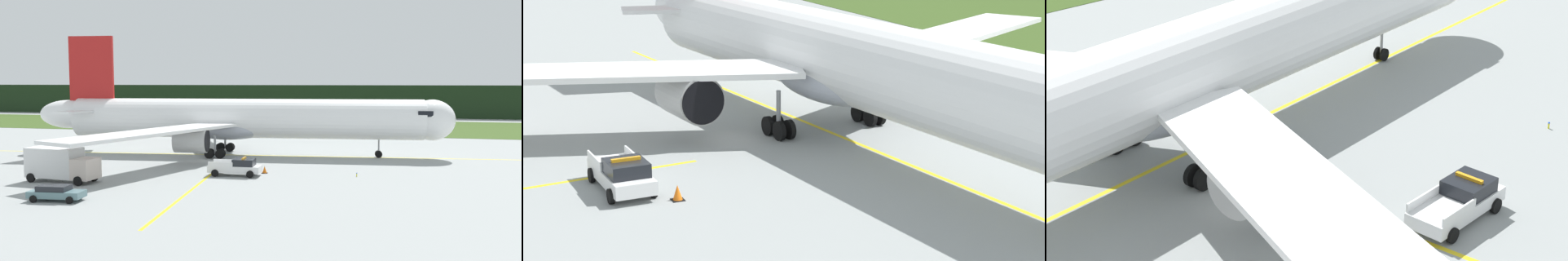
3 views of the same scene
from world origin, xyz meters
The scene contains 6 objects.
ground centered at (0.00, 0.00, 0.00)m, with size 320.00×320.00×0.00m, color gray.
taxiway_centerline_main centered at (3.58, 6.91, 0.00)m, with size 73.77×0.30×0.01m, color yellow.
airliner centered at (2.81, 6.82, 4.80)m, with size 55.87×52.56×15.93m.
ops_pickup_truck centered at (6.80, -8.08, 0.90)m, with size 5.51×2.53×1.94m.
apron_cone centered at (9.28, -6.00, 0.38)m, with size 0.62×0.62×0.78m.
taxiway_edge_light_east centered at (18.99, -5.77, 0.23)m, with size 0.12×0.12×0.42m.
Camera 3 is at (-24.45, -28.75, 21.51)m, focal length 60.80 mm.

